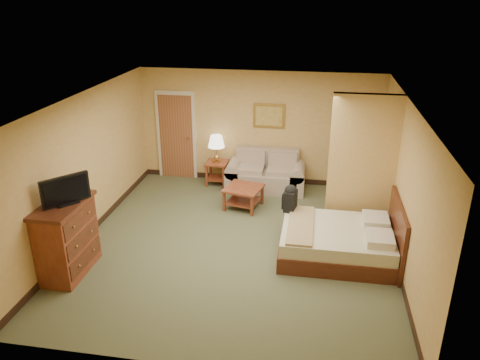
% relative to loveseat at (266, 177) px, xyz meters
% --- Properties ---
extents(floor, '(6.00, 6.00, 0.00)m').
position_rel_loveseat_xyz_m(floor, '(-0.23, -2.57, -0.29)').
color(floor, '#4E5537').
rests_on(floor, ground).
extents(ceiling, '(6.00, 6.00, 0.00)m').
position_rel_loveseat_xyz_m(ceiling, '(-0.23, -2.57, 2.31)').
color(ceiling, white).
rests_on(ceiling, back_wall).
extents(back_wall, '(5.50, 0.02, 2.60)m').
position_rel_loveseat_xyz_m(back_wall, '(-0.23, 0.43, 1.01)').
color(back_wall, tan).
rests_on(back_wall, floor).
extents(left_wall, '(0.02, 6.00, 2.60)m').
position_rel_loveseat_xyz_m(left_wall, '(-2.98, -2.57, 1.01)').
color(left_wall, tan).
rests_on(left_wall, floor).
extents(right_wall, '(0.02, 6.00, 2.60)m').
position_rel_loveseat_xyz_m(right_wall, '(2.52, -2.57, 1.01)').
color(right_wall, tan).
rests_on(right_wall, floor).
extents(partition, '(1.20, 0.15, 2.60)m').
position_rel_loveseat_xyz_m(partition, '(1.92, -1.65, 1.01)').
color(partition, tan).
rests_on(partition, floor).
extents(door, '(0.94, 0.16, 2.10)m').
position_rel_loveseat_xyz_m(door, '(-2.18, 0.39, 0.74)').
color(door, beige).
rests_on(door, floor).
extents(baseboard, '(5.50, 0.02, 0.12)m').
position_rel_loveseat_xyz_m(baseboard, '(-0.23, 0.42, -0.23)').
color(baseboard, black).
rests_on(baseboard, floor).
extents(loveseat, '(1.76, 0.82, 0.89)m').
position_rel_loveseat_xyz_m(loveseat, '(0.00, 0.00, 0.00)').
color(loveseat, tan).
rests_on(loveseat, floor).
extents(side_table, '(0.50, 0.50, 0.55)m').
position_rel_loveseat_xyz_m(side_table, '(-1.15, 0.08, 0.07)').
color(side_table, maroon).
rests_on(side_table, floor).
extents(table_lamp, '(0.38, 0.38, 0.64)m').
position_rel_loveseat_xyz_m(table_lamp, '(-1.15, 0.08, 0.74)').
color(table_lamp, '#B98544').
rests_on(table_lamp, side_table).
extents(coffee_table, '(0.85, 0.85, 0.46)m').
position_rel_loveseat_xyz_m(coffee_table, '(-0.34, -1.07, 0.04)').
color(coffee_table, maroon).
rests_on(coffee_table, floor).
extents(wall_picture, '(0.71, 0.04, 0.56)m').
position_rel_loveseat_xyz_m(wall_picture, '(0.00, 0.40, 1.31)').
color(wall_picture, '#B78E3F').
rests_on(wall_picture, back_wall).
extents(dresser, '(0.60, 1.14, 1.22)m').
position_rel_loveseat_xyz_m(dresser, '(-2.70, -3.89, 0.33)').
color(dresser, maroon).
rests_on(dresser, floor).
extents(tv, '(0.51, 0.61, 0.45)m').
position_rel_loveseat_xyz_m(tv, '(-2.60, -3.89, 1.15)').
color(tv, black).
rests_on(tv, dresser).
extents(bed, '(1.94, 1.61, 1.04)m').
position_rel_loveseat_xyz_m(bed, '(1.59, -2.67, -0.00)').
color(bed, '#451C10').
rests_on(bed, floor).
extents(backpack, '(0.24, 0.32, 0.50)m').
position_rel_loveseat_xyz_m(backpack, '(0.68, -2.09, 0.48)').
color(backpack, black).
rests_on(backpack, bed).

